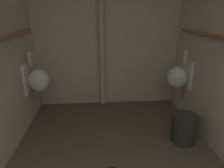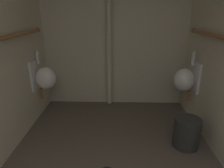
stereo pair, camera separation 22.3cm
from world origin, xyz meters
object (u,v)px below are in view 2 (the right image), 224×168
object	(u,v)px
urinal_left_mid	(44,77)
urinal_right_mid	(186,79)
standpipe_back_wall	(109,31)
waste_bin	(187,133)

from	to	relation	value
urinal_left_mid	urinal_right_mid	xyz separation A→B (m)	(2.09, -0.02, 0.00)
urinal_left_mid	standpipe_back_wall	size ratio (longest dim) A/B	0.30
urinal_left_mid	standpipe_back_wall	world-z (taller)	standpipe_back_wall
urinal_right_mid	standpipe_back_wall	bearing A→B (deg)	157.72
urinal_right_mid	standpipe_back_wall	world-z (taller)	standpipe_back_wall
standpipe_back_wall	waste_bin	xyz separation A→B (m)	(0.99, -1.15, -1.10)
urinal_left_mid	standpipe_back_wall	xyz separation A→B (m)	(0.95, 0.45, 0.64)
urinal_left_mid	waste_bin	xyz separation A→B (m)	(1.94, -0.70, -0.46)
urinal_left_mid	urinal_right_mid	world-z (taller)	same
urinal_right_mid	standpipe_back_wall	xyz separation A→B (m)	(-1.14, 0.47, 0.64)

